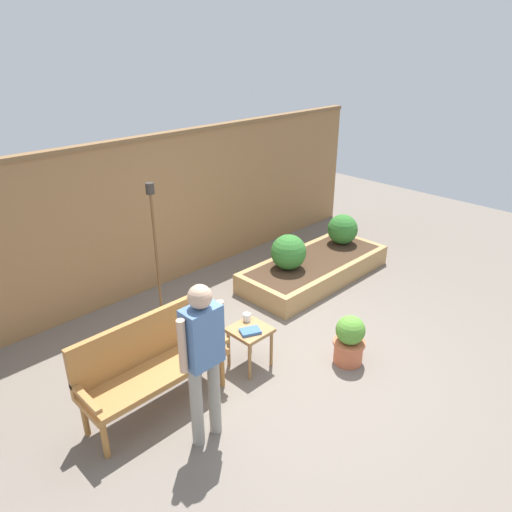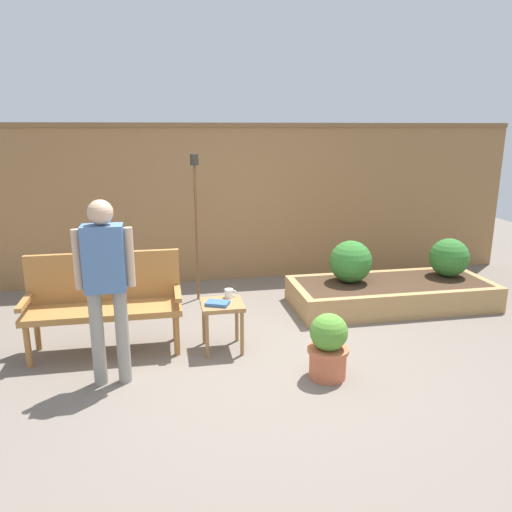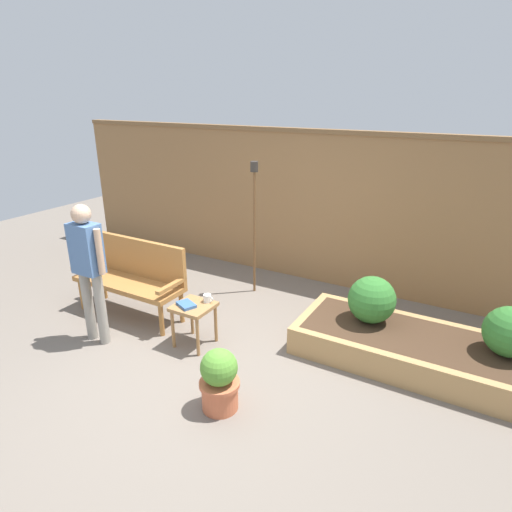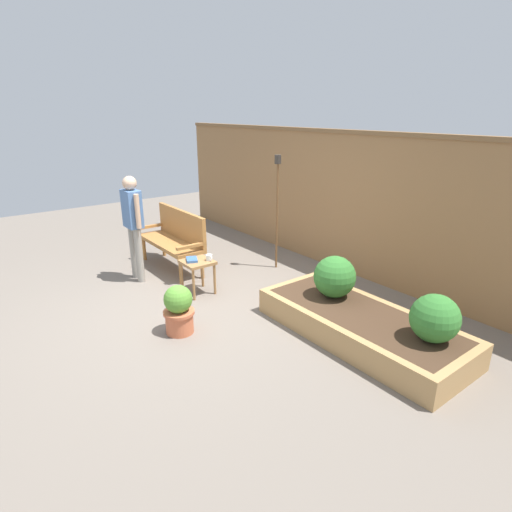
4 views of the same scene
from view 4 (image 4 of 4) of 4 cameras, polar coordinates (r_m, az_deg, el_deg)
ground_plane at (r=5.55m, az=-8.54°, el=-6.86°), size 14.00×14.00×0.00m
fence_back at (r=6.76m, az=10.72°, el=7.57°), size 8.40×0.14×2.16m
garden_bench at (r=6.77m, az=-10.94°, el=2.81°), size 1.44×0.48×0.94m
side_table at (r=5.79m, az=-7.98°, el=-1.43°), size 0.40×0.40×0.48m
cup_on_table at (r=5.74m, az=-6.41°, el=-0.21°), size 0.12×0.08×0.09m
book_on_table at (r=5.77m, az=-8.76°, el=-0.48°), size 0.25×0.22×0.03m
potted_boxwood at (r=4.85m, az=-10.52°, el=-7.17°), size 0.36×0.36×0.58m
raised_planter_bed at (r=4.88m, az=14.04°, el=-9.16°), size 2.40×1.00×0.30m
shrub_near_bench at (r=5.06m, az=10.70°, el=-2.80°), size 0.50×0.50×0.50m
shrub_far_corner at (r=4.40m, az=23.24°, el=-7.83°), size 0.48×0.48×0.48m
tiki_torch at (r=6.50m, az=2.93°, el=8.59°), size 0.10×0.10×1.80m
person_by_bench at (r=6.31m, az=-16.45°, el=4.81°), size 0.47×0.20×1.56m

